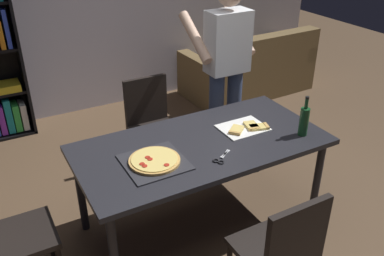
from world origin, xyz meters
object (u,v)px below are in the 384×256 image
Objects in this scene: chair_far_side at (151,120)px; person_serving_pizza at (226,66)px; chair_near_camera at (282,248)px; chair_left_end at (4,231)px; kitchen_scissors at (221,159)px; dining_table at (202,150)px; couch at (250,71)px; wine_bottle at (304,121)px; pepperoni_pizza_on_tray at (154,161)px.

chair_far_side is 0.86m from person_serving_pizza.
chair_near_camera is 1.70m from chair_left_end.
chair_near_camera is 4.71× the size of kitchen_scissors.
chair_near_camera reaches higher than kitchen_scissors.
dining_table is 0.27m from kitchen_scissors.
chair_left_end is 0.52× the size of couch.
chair_near_camera is 1.06m from wine_bottle.
wine_bottle is (2.14, -0.27, 0.36)m from chair_left_end.
chair_left_end is (-1.41, -0.94, 0.00)m from chair_far_side.
dining_table is 0.96m from chair_near_camera.
pepperoni_pizza_on_tray is 0.45m from kitchen_scissors.
pepperoni_pizza_on_tray reaches higher than dining_table.
pepperoni_pizza_on_tray is at bearing -138.28° from couch.
person_serving_pizza is at bearing 36.59° from pepperoni_pizza_on_tray.
person_serving_pizza is at bearing -134.35° from couch.
couch is at bearing 49.75° from kitchen_scissors.
kitchen_scissors is at bearing -130.25° from couch.
dining_table is 2.06× the size of chair_far_side.
couch reaches higher than pepperoni_pizza_on_tray.
person_serving_pizza is at bearing 55.82° from kitchen_scissors.
chair_left_end is at bearing -149.07° from couch.
chair_near_camera is 3.50m from couch.
dining_table is at bearing -90.00° from chair_far_side.
chair_far_side is (0.00, 1.89, 0.00)m from chair_near_camera.
couch reaches higher than kitchen_scissors.
pepperoni_pizza_on_tray is (-2.32, -2.07, 0.46)m from couch.
chair_far_side is at bearing 90.00° from chair_near_camera.
chair_far_side is at bearing 161.78° from person_serving_pizza.
person_serving_pizza reaches higher than chair_far_side.
person_serving_pizza is 1.00m from wine_bottle.
chair_near_camera is 1.86m from person_serving_pizza.
person_serving_pizza is (-1.23, -1.26, 0.70)m from couch.
chair_left_end is 2.19× the size of pepperoni_pizza_on_tray.
person_serving_pizza is 5.54× the size of wine_bottle.
dining_table is 9.71× the size of kitchen_scissors.
kitchen_scissors is (1.41, -0.26, 0.24)m from chair_left_end.
chair_far_side is 4.71× the size of kitchen_scissors.
dining_table is 2.06× the size of chair_near_camera.
person_serving_pizza is at bearing -18.22° from chair_far_side.
chair_far_side is 1.14m from pepperoni_pizza_on_tray.
chair_left_end is 2.26m from person_serving_pizza.
person_serving_pizza is (0.67, 0.72, 0.32)m from dining_table.
couch is (1.90, 1.04, -0.21)m from chair_far_side.
chair_left_end is 3.87m from couch.
couch is at bearing 45.65° from person_serving_pizza.
kitchen_scissors is (-0.00, 0.68, 0.24)m from chair_near_camera.
kitchen_scissors is at bearing 90.13° from chair_near_camera.
dining_table is 0.96m from chair_far_side.
chair_far_side is 1.70m from chair_left_end.
kitchen_scissors is at bearing -124.18° from person_serving_pizza.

